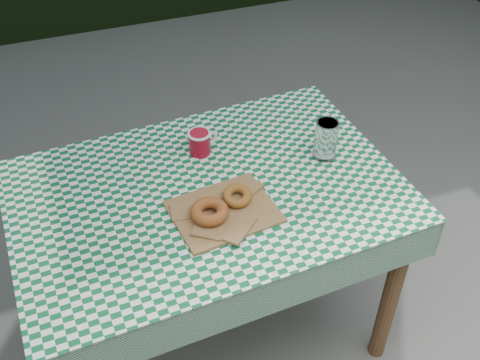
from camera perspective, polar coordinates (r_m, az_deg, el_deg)
name	(u,v)px	position (r m, az deg, el deg)	size (l,w,h in m)	color
ground	(251,333)	(2.39, 1.14, -14.93)	(60.00, 60.00, 0.00)	#5B5B55
table	(211,268)	(2.10, -2.85, -8.73)	(1.20, 0.80, 0.75)	brown
tablecloth	(208,191)	(1.83, -3.24, -1.08)	(1.22, 0.82, 0.01)	#0D582D
paper_bag	(224,211)	(1.75, -1.62, -3.07)	(0.30, 0.24, 0.02)	#9A7443
bagel_front	(209,212)	(1.71, -3.04, -3.14)	(0.12, 0.12, 0.04)	#97501F
bagel_back	(237,196)	(1.76, -0.28, -1.58)	(0.09, 0.09, 0.03)	#9B5720
coffee_mug	(200,143)	(1.95, -4.02, 3.72)	(0.15, 0.15, 0.08)	maroon
drinking_glass	(326,140)	(1.94, 8.49, 3.96)	(0.08, 0.08, 0.14)	white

